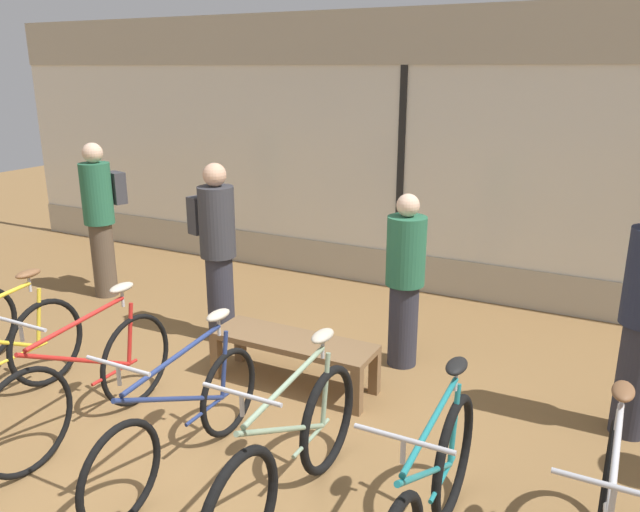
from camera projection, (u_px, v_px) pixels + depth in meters
ground_plane at (199, 456)px, 4.31m from camera, size 24.00×24.00×0.00m
shop_back_wall at (402, 152)px, 7.15m from camera, size 12.00×0.08×3.20m
bicycle_center_left at (88, 382)px, 4.47m from camera, size 0.46×1.75×1.05m
bicycle_center at (183, 421)px, 4.05m from camera, size 0.46×1.72×1.01m
bicycle_center_right at (290, 456)px, 3.65m from camera, size 0.46×1.75×1.04m
bicycle_right at (428, 502)px, 3.25m from camera, size 0.46×1.74×1.06m
display_bench at (293, 347)px, 5.18m from camera, size 1.40×0.44×0.42m
customer_near_rack at (405, 278)px, 5.42m from camera, size 0.48×0.48×1.56m
customer_by_window at (100, 215)px, 7.09m from camera, size 0.43×0.54×1.78m
customer_near_bench at (217, 247)px, 5.92m from camera, size 0.54×0.42×1.74m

